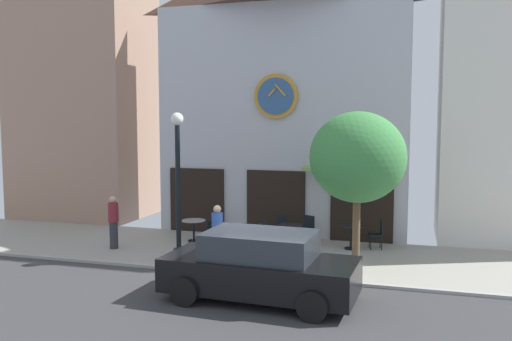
% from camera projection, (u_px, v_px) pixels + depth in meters
% --- Properties ---
extents(ground_plane, '(27.97, 10.31, 0.13)m').
position_uv_depth(ground_plane, '(255.00, 281.00, 13.43)').
color(ground_plane, '#9E998E').
extents(clock_building, '(8.82, 3.49, 10.33)m').
position_uv_depth(clock_building, '(284.00, 83.00, 19.12)').
color(clock_building, '#B2B2BC').
rests_on(clock_building, ground_plane).
extents(neighbor_building_left, '(5.32, 3.68, 14.57)m').
position_uv_depth(neighbor_building_left, '(82.00, 42.00, 22.11)').
color(neighbor_building_left, '#9E7A66').
rests_on(neighbor_building_left, ground_plane).
extents(street_lamp, '(0.36, 0.36, 4.24)m').
position_uv_depth(street_lamp, '(178.00, 186.00, 15.07)').
color(street_lamp, black).
rests_on(street_lamp, ground_plane).
extents(street_tree, '(2.50, 2.25, 4.26)m').
position_uv_depth(street_tree, '(358.00, 158.00, 13.74)').
color(street_tree, brown).
rests_on(street_tree, ground_plane).
extents(cafe_table_leftmost, '(0.79, 0.79, 0.72)m').
position_uv_depth(cafe_table_leftmost, '(194.00, 225.00, 17.70)').
color(cafe_table_leftmost, black).
rests_on(cafe_table_leftmost, ground_plane).
extents(cafe_table_near_curb, '(0.80, 0.80, 0.72)m').
position_uv_depth(cafe_table_near_curb, '(231.00, 236.00, 16.05)').
color(cafe_table_near_curb, black).
rests_on(cafe_table_near_curb, ground_plane).
extents(cafe_table_near_door, '(0.78, 0.78, 0.73)m').
position_uv_depth(cafe_table_near_door, '(290.00, 230.00, 16.86)').
color(cafe_table_near_door, black).
rests_on(cafe_table_near_door, ground_plane).
extents(cafe_table_rightmost, '(0.70, 0.70, 0.75)m').
position_uv_depth(cafe_table_rightmost, '(351.00, 232.00, 16.64)').
color(cafe_table_rightmost, black).
rests_on(cafe_table_rightmost, ground_plane).
extents(cafe_chair_facing_street, '(0.54, 0.54, 0.90)m').
position_uv_depth(cafe_chair_facing_street, '(258.00, 237.00, 16.01)').
color(cafe_chair_facing_street, black).
rests_on(cafe_chair_facing_street, ground_plane).
extents(cafe_chair_mid_row, '(0.53, 0.53, 0.90)m').
position_uv_depth(cafe_chair_mid_row, '(308.00, 227.00, 17.47)').
color(cafe_chair_mid_row, black).
rests_on(cafe_chair_mid_row, ground_plane).
extents(cafe_chair_by_entrance, '(0.56, 0.56, 0.90)m').
position_uv_depth(cafe_chair_by_entrance, '(282.00, 226.00, 17.67)').
color(cafe_chair_by_entrance, black).
rests_on(cafe_chair_by_entrance, ground_plane).
extents(cafe_chair_corner, '(0.47, 0.47, 0.90)m').
position_uv_depth(cafe_chair_corner, '(378.00, 232.00, 16.64)').
color(cafe_chair_corner, black).
rests_on(cafe_chair_corner, ground_plane).
extents(cafe_chair_outer, '(0.56, 0.56, 0.90)m').
position_uv_depth(cafe_chair_outer, '(267.00, 232.00, 16.65)').
color(cafe_chair_outer, black).
rests_on(cafe_chair_outer, ground_plane).
extents(cafe_chair_near_tree, '(0.57, 0.57, 0.90)m').
position_uv_depth(cafe_chair_near_tree, '(216.00, 223.00, 18.20)').
color(cafe_chair_near_tree, black).
rests_on(cafe_chair_near_tree, ground_plane).
extents(cafe_chair_near_lamp, '(0.47, 0.47, 0.90)m').
position_uv_depth(cafe_chair_near_lamp, '(213.00, 233.00, 16.60)').
color(cafe_chair_near_lamp, black).
rests_on(cafe_chair_near_lamp, ground_plane).
extents(pedestrian_maroon, '(0.40, 0.40, 1.67)m').
position_uv_depth(pedestrian_maroon, '(113.00, 221.00, 16.68)').
color(pedestrian_maroon, '#2D2D38').
rests_on(pedestrian_maroon, ground_plane).
extents(pedestrian_blue, '(0.40, 0.40, 1.67)m').
position_uv_depth(pedestrian_blue, '(217.00, 234.00, 14.87)').
color(pedestrian_blue, '#2D2D38').
rests_on(pedestrian_blue, ground_plane).
extents(parked_car_black, '(4.39, 2.19, 1.55)m').
position_uv_depth(parked_car_black, '(260.00, 267.00, 11.88)').
color(parked_car_black, black).
rests_on(parked_car_black, ground_plane).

